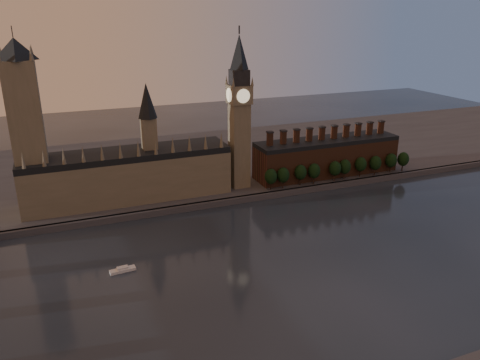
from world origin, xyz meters
name	(u,v)px	position (x,y,z in m)	size (l,w,h in m)	color
ground	(303,268)	(0.00, 0.00, 0.00)	(900.00, 900.00, 0.00)	black
north_bank	(198,163)	(0.00, 178.04, 2.00)	(900.00, 182.00, 4.00)	#47484D
palace_of_westminster	(129,172)	(-64.41, 114.91, 21.63)	(130.00, 30.30, 74.00)	#786B55
victoria_tower	(26,122)	(-120.00, 115.00, 59.09)	(24.00, 24.00, 108.00)	#786B55
big_ben	(239,111)	(10.00, 110.00, 56.83)	(15.00, 15.00, 107.00)	#786B55
chimney_block	(326,156)	(80.00, 110.00, 17.82)	(110.00, 25.00, 37.00)	brown
embankment_tree_0	(271,176)	(27.21, 94.98, 13.47)	(8.60, 8.60, 14.88)	black
embankment_tree_1	(283,175)	(36.31, 94.44, 13.47)	(8.60, 8.60, 14.88)	black
embankment_tree_2	(301,172)	(50.25, 95.27, 13.47)	(8.60, 8.60, 14.88)	black
embankment_tree_3	(314,171)	(60.66, 94.41, 13.47)	(8.60, 8.60, 14.88)	black
embankment_tree_4	(335,168)	(77.38, 93.68, 13.47)	(8.60, 8.60, 14.88)	black
embankment_tree_5	(345,167)	(86.25, 94.45, 13.47)	(8.60, 8.60, 14.88)	black
embankment_tree_6	(361,164)	(100.29, 95.00, 13.47)	(8.60, 8.60, 14.88)	black
embankment_tree_7	(375,163)	(112.35, 93.63, 13.47)	(8.60, 8.60, 14.88)	black
embankment_tree_8	(391,160)	(127.25, 94.40, 13.47)	(8.60, 8.60, 14.88)	black
embankment_tree_9	(403,159)	(138.02, 93.74, 13.47)	(8.60, 8.60, 14.88)	black
river_boat	(123,270)	(-82.92, 29.91, 0.94)	(12.57, 4.51, 2.46)	white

